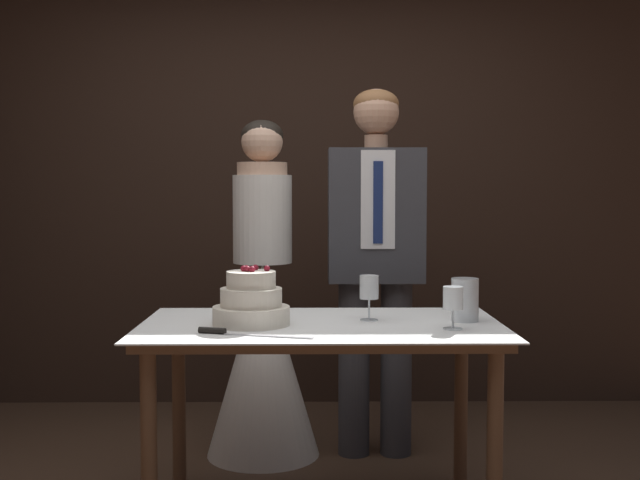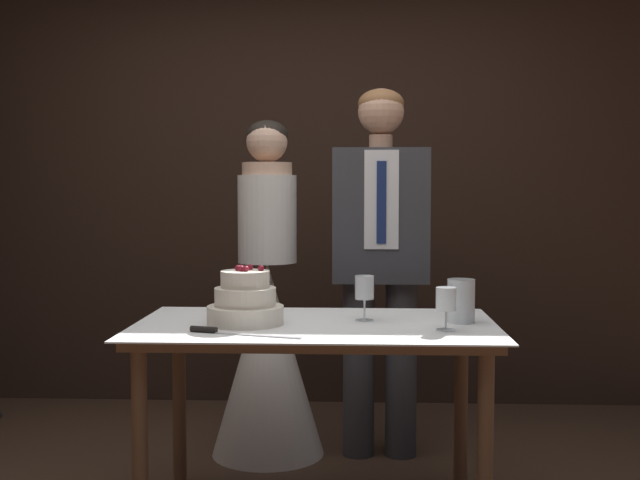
{
  "view_description": "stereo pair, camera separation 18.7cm",
  "coord_description": "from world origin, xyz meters",
  "px_view_note": "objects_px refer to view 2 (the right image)",
  "views": [
    {
      "loc": [
        0.08,
        -2.82,
        1.28
      ],
      "look_at": [
        0.12,
        0.58,
        1.06
      ],
      "focal_mm": 45.0,
      "sensor_mm": 36.0,
      "label": 1
    },
    {
      "loc": [
        0.27,
        -2.81,
        1.28
      ],
      "look_at": [
        0.12,
        0.58,
        1.06
      ],
      "focal_mm": 45.0,
      "sensor_mm": 36.0,
      "label": 2
    }
  ],
  "objects_px": {
    "groom": "(380,248)",
    "wine_glass_middle": "(364,290)",
    "wine_glass_near": "(446,302)",
    "cake_table": "(315,347)",
    "cake_knife": "(224,332)",
    "hurricane_candle": "(461,302)",
    "tiered_cake": "(245,302)",
    "bride": "(268,333)"
  },
  "relations": [
    {
      "from": "hurricane_candle",
      "to": "bride",
      "type": "distance_m",
      "value": 1.14
    },
    {
      "from": "cake_table",
      "to": "cake_knife",
      "type": "height_order",
      "value": "cake_knife"
    },
    {
      "from": "cake_knife",
      "to": "bride",
      "type": "relative_size",
      "value": 0.26
    },
    {
      "from": "cake_table",
      "to": "hurricane_candle",
      "type": "distance_m",
      "value": 0.58
    },
    {
      "from": "wine_glass_middle",
      "to": "groom",
      "type": "bearing_deg",
      "value": 83.5
    },
    {
      "from": "cake_knife",
      "to": "groom",
      "type": "relative_size",
      "value": 0.23
    },
    {
      "from": "cake_table",
      "to": "wine_glass_near",
      "type": "distance_m",
      "value": 0.53
    },
    {
      "from": "cake_knife",
      "to": "wine_glass_near",
      "type": "bearing_deg",
      "value": 23.92
    },
    {
      "from": "groom",
      "to": "wine_glass_middle",
      "type": "bearing_deg",
      "value": -96.5
    },
    {
      "from": "wine_glass_middle",
      "to": "wine_glass_near",
      "type": "bearing_deg",
      "value": -34.41
    },
    {
      "from": "wine_glass_middle",
      "to": "groom",
      "type": "distance_m",
      "value": 0.74
    },
    {
      "from": "cake_table",
      "to": "cake_knife",
      "type": "relative_size",
      "value": 3.33
    },
    {
      "from": "cake_table",
      "to": "wine_glass_near",
      "type": "relative_size",
      "value": 8.77
    },
    {
      "from": "bride",
      "to": "groom",
      "type": "relative_size",
      "value": 0.92
    },
    {
      "from": "wine_glass_near",
      "to": "bride",
      "type": "relative_size",
      "value": 0.1
    },
    {
      "from": "tiered_cake",
      "to": "hurricane_candle",
      "type": "xyz_separation_m",
      "value": [
        0.81,
        0.07,
        -0.0
      ]
    },
    {
      "from": "groom",
      "to": "bride",
      "type": "bearing_deg",
      "value": 179.96
    },
    {
      "from": "cake_knife",
      "to": "wine_glass_near",
      "type": "distance_m",
      "value": 0.8
    },
    {
      "from": "cake_knife",
      "to": "hurricane_candle",
      "type": "bearing_deg",
      "value": 34.36
    },
    {
      "from": "tiered_cake",
      "to": "cake_knife",
      "type": "relative_size",
      "value": 0.7
    },
    {
      "from": "cake_table",
      "to": "tiered_cake",
      "type": "relative_size",
      "value": 4.73
    },
    {
      "from": "wine_glass_near",
      "to": "cake_table",
      "type": "bearing_deg",
      "value": 164.64
    },
    {
      "from": "cake_table",
      "to": "groom",
      "type": "xyz_separation_m",
      "value": [
        0.27,
        0.8,
        0.32
      ]
    },
    {
      "from": "wine_glass_near",
      "to": "cake_knife",
      "type": "bearing_deg",
      "value": -172.63
    },
    {
      "from": "hurricane_candle",
      "to": "groom",
      "type": "distance_m",
      "value": 0.82
    },
    {
      "from": "groom",
      "to": "wine_glass_near",
      "type": "bearing_deg",
      "value": -77.47
    },
    {
      "from": "groom",
      "to": "cake_knife",
      "type": "bearing_deg",
      "value": -119.4
    },
    {
      "from": "tiered_cake",
      "to": "groom",
      "type": "height_order",
      "value": "groom"
    },
    {
      "from": "wine_glass_middle",
      "to": "tiered_cake",
      "type": "bearing_deg",
      "value": -167.96
    },
    {
      "from": "tiered_cake",
      "to": "cake_table",
      "type": "bearing_deg",
      "value": 6.08
    },
    {
      "from": "bride",
      "to": "tiered_cake",
      "type": "bearing_deg",
      "value": -89.51
    },
    {
      "from": "wine_glass_near",
      "to": "bride",
      "type": "height_order",
      "value": "bride"
    },
    {
      "from": "cake_table",
      "to": "hurricane_candle",
      "type": "relative_size",
      "value": 8.23
    },
    {
      "from": "wine_glass_middle",
      "to": "groom",
      "type": "height_order",
      "value": "groom"
    },
    {
      "from": "tiered_cake",
      "to": "wine_glass_near",
      "type": "relative_size",
      "value": 1.86
    },
    {
      "from": "bride",
      "to": "groom",
      "type": "xyz_separation_m",
      "value": [
        0.54,
        -0.0,
        0.41
      ]
    },
    {
      "from": "wine_glass_middle",
      "to": "hurricane_candle",
      "type": "xyz_separation_m",
      "value": [
        0.37,
        -0.02,
        -0.04
      ]
    },
    {
      "from": "cake_knife",
      "to": "groom",
      "type": "distance_m",
      "value": 1.2
    },
    {
      "from": "hurricane_candle",
      "to": "cake_knife",
      "type": "bearing_deg",
      "value": -162.19
    },
    {
      "from": "cake_table",
      "to": "wine_glass_middle",
      "type": "height_order",
      "value": "wine_glass_middle"
    },
    {
      "from": "cake_knife",
      "to": "groom",
      "type": "bearing_deg",
      "value": 77.15
    },
    {
      "from": "hurricane_candle",
      "to": "groom",
      "type": "xyz_separation_m",
      "value": [
        -0.28,
        0.75,
        0.15
      ]
    }
  ]
}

